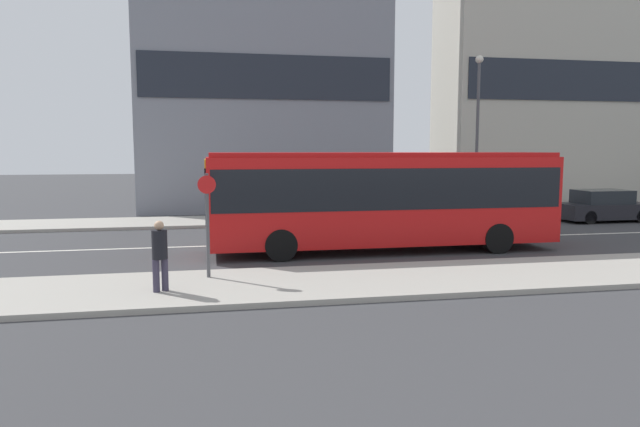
{
  "coord_description": "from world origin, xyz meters",
  "views": [
    {
      "loc": [
        -2.57,
        -19.48,
        3.28
      ],
      "look_at": [
        0.88,
        -1.65,
        1.22
      ],
      "focal_mm": 32.0,
      "sensor_mm": 36.0,
      "label": 1
    }
  ],
  "objects_px": {
    "parked_car_0": "(603,207)",
    "bus_stop_sign": "(207,217)",
    "city_bus": "(383,195)",
    "pedestrian_near_stop": "(160,252)",
    "street_lamp": "(478,120)"
  },
  "relations": [
    {
      "from": "parked_car_0",
      "to": "pedestrian_near_stop",
      "type": "bearing_deg",
      "value": -151.75
    },
    {
      "from": "city_bus",
      "to": "pedestrian_near_stop",
      "type": "xyz_separation_m",
      "value": [
        -6.56,
        -4.68,
        -0.81
      ]
    },
    {
      "from": "pedestrian_near_stop",
      "to": "street_lamp",
      "type": "xyz_separation_m",
      "value": [
        13.2,
        11.65,
        3.56
      ]
    },
    {
      "from": "parked_car_0",
      "to": "bus_stop_sign",
      "type": "height_order",
      "value": "bus_stop_sign"
    },
    {
      "from": "bus_stop_sign",
      "to": "parked_car_0",
      "type": "bearing_deg",
      "value": 26.53
    },
    {
      "from": "bus_stop_sign",
      "to": "pedestrian_near_stop",
      "type": "bearing_deg",
      "value": -130.29
    },
    {
      "from": "city_bus",
      "to": "pedestrian_near_stop",
      "type": "height_order",
      "value": "city_bus"
    },
    {
      "from": "pedestrian_near_stop",
      "to": "parked_car_0",
      "type": "bearing_deg",
      "value": 4.22
    },
    {
      "from": "city_bus",
      "to": "street_lamp",
      "type": "distance_m",
      "value": 10.02
    },
    {
      "from": "parked_car_0",
      "to": "bus_stop_sign",
      "type": "relative_size",
      "value": 1.62
    },
    {
      "from": "city_bus",
      "to": "bus_stop_sign",
      "type": "bearing_deg",
      "value": -146.39
    },
    {
      "from": "pedestrian_near_stop",
      "to": "bus_stop_sign",
      "type": "relative_size",
      "value": 0.62
    },
    {
      "from": "parked_car_0",
      "to": "bus_stop_sign",
      "type": "distance_m",
      "value": 19.78
    },
    {
      "from": "city_bus",
      "to": "pedestrian_near_stop",
      "type": "distance_m",
      "value": 8.1
    },
    {
      "from": "bus_stop_sign",
      "to": "street_lamp",
      "type": "xyz_separation_m",
      "value": [
        12.16,
        10.42,
        2.95
      ]
    }
  ]
}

